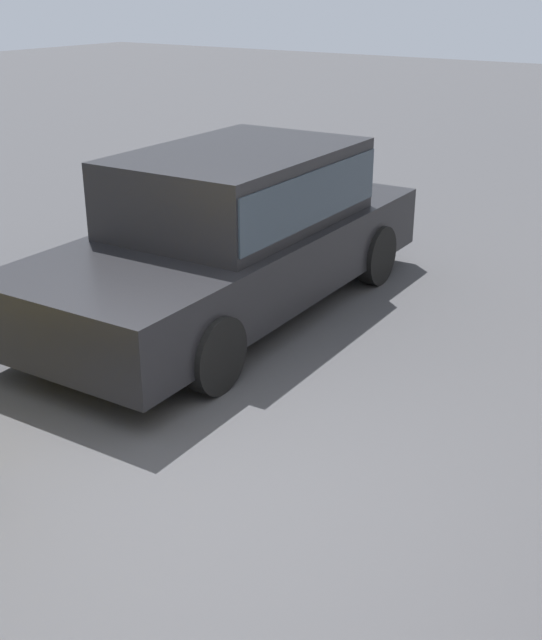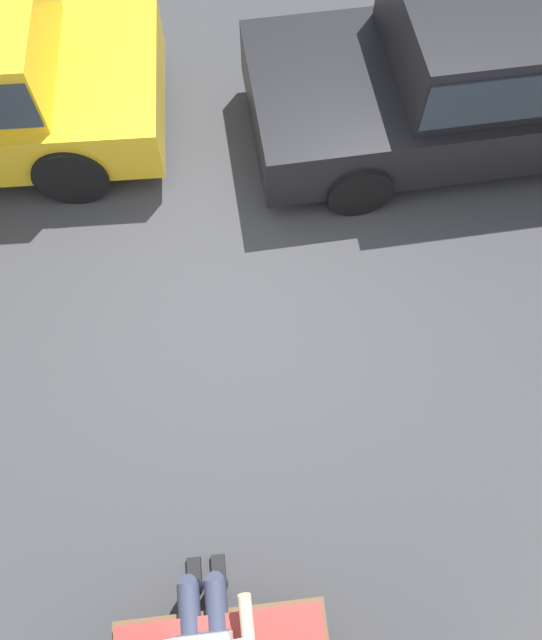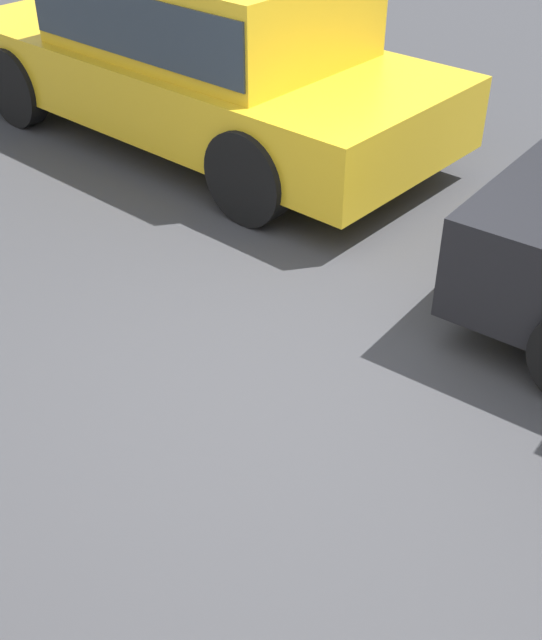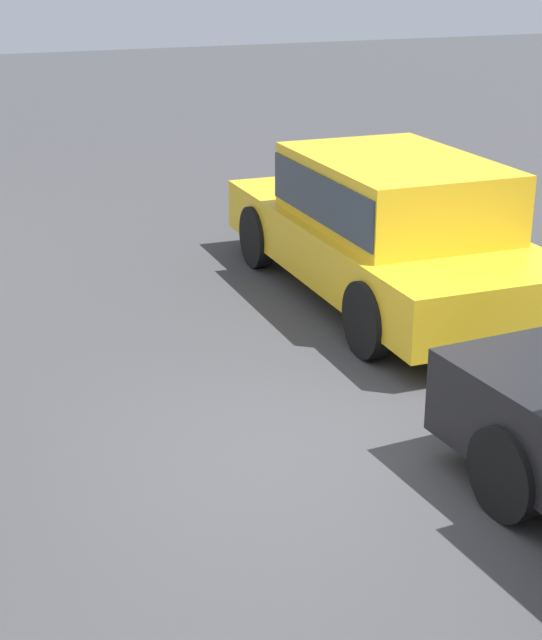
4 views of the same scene
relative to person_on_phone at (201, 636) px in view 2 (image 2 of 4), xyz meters
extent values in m
plane|color=#38383A|center=(-0.43, -2.68, -0.69)|extent=(60.00, 60.00, 0.00)
cylinder|color=brown|center=(0.53, -0.07, -0.50)|extent=(0.07, 0.07, 0.37)
cylinder|color=brown|center=(-0.72, -0.07, -0.50)|extent=(0.07, 0.07, 0.37)
cylinder|color=#2D3347|center=(0.09, -0.11, -0.21)|extent=(0.15, 0.42, 0.15)
cylinder|color=#2D3347|center=(0.09, -0.32, -0.45)|extent=(0.12, 0.12, 0.48)
cube|color=black|center=(0.09, -0.40, -0.65)|extent=(0.10, 0.24, 0.07)
cylinder|color=#2D3347|center=(-0.09, -0.11, -0.21)|extent=(0.15, 0.42, 0.15)
cylinder|color=#2D3347|center=(-0.09, -0.32, -0.45)|extent=(0.12, 0.12, 0.48)
cube|color=black|center=(-0.09, -0.40, -0.65)|extent=(0.10, 0.24, 0.07)
cylinder|color=beige|center=(-0.29, -0.08, 0.06)|extent=(0.08, 0.27, 0.17)
cube|color=black|center=(-3.03, -4.44, -0.16)|extent=(4.66, 1.97, 0.60)
cube|color=black|center=(-3.22, -4.45, 0.49)|extent=(2.45, 1.67, 0.68)
cube|color=#28333D|center=(-3.22, -4.45, 0.49)|extent=(2.40, 1.70, 0.48)
cylinder|color=black|center=(-1.65, -3.53, -0.38)|extent=(0.62, 0.21, 0.62)
cylinder|color=black|center=(-1.57, -5.23, -0.38)|extent=(0.62, 0.21, 0.62)
cylinder|color=black|center=(1.00, -3.96, -0.34)|extent=(0.70, 0.20, 0.70)
cylinder|color=black|center=(0.94, -5.69, -0.34)|extent=(0.70, 0.20, 0.70)
camera|label=1|loc=(2.63, -0.08, 2.21)|focal=45.00mm
camera|label=2|loc=(-0.44, -0.08, 4.32)|focal=35.00mm
camera|label=3|loc=(-2.41, -0.08, 2.09)|focal=45.00mm
camera|label=4|loc=(-6.02, -0.08, 2.68)|focal=55.00mm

